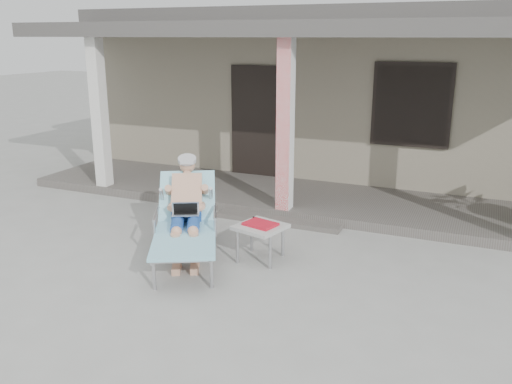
% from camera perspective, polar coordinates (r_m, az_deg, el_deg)
% --- Properties ---
extents(ground, '(60.00, 60.00, 0.00)m').
position_cam_1_polar(ground, '(6.81, -3.44, -8.02)').
color(ground, '#9E9E99').
rests_on(ground, ground).
extents(house, '(10.40, 5.40, 3.30)m').
position_cam_1_polar(house, '(12.41, 10.25, 10.73)').
color(house, gray).
rests_on(house, ground).
extents(porch_deck, '(10.00, 2.00, 0.15)m').
position_cam_1_polar(porch_deck, '(9.39, 4.79, -0.68)').
color(porch_deck, '#605B56').
rests_on(porch_deck, ground).
extents(porch_overhang, '(10.00, 2.30, 2.85)m').
position_cam_1_polar(porch_overhang, '(8.94, 5.09, 16.12)').
color(porch_overhang, silver).
rests_on(porch_overhang, porch_deck).
extents(porch_step, '(2.00, 0.30, 0.07)m').
position_cam_1_polar(porch_step, '(8.37, 2.25, -3.02)').
color(porch_step, '#605B56').
rests_on(porch_step, ground).
extents(lounger, '(1.55, 2.04, 1.29)m').
position_cam_1_polar(lounger, '(6.96, -7.45, -0.58)').
color(lounger, '#B7B7BC').
rests_on(lounger, ground).
extents(side_table, '(0.68, 0.68, 0.50)m').
position_cam_1_polar(side_table, '(6.90, 0.48, -3.87)').
color(side_table, '#B0B1AB').
rests_on(side_table, ground).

